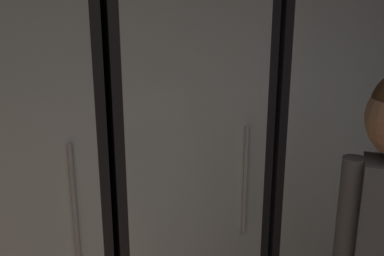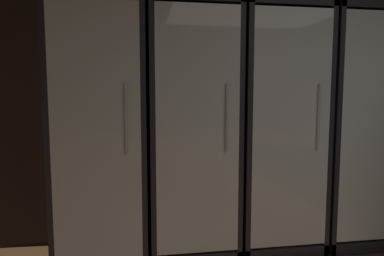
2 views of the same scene
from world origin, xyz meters
The scene contains 4 objects.
wall_back centered at (0.00, 3.03, 1.40)m, with size 6.00×0.06×2.80m, color black.
cooler_center centered at (-0.58, 2.73, 1.02)m, with size 0.70×0.61×2.08m.
cooler_right centered at (0.15, 2.73, 1.02)m, with size 0.70×0.61×2.08m.
cooler_far_right centered at (0.87, 2.73, 1.02)m, with size 0.70×0.61×2.08m.
Camera 1 is at (-0.42, 0.88, 1.85)m, focal length 38.48 mm.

